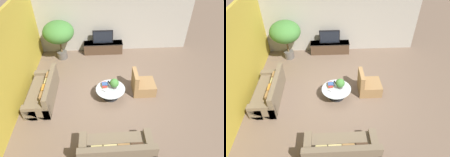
% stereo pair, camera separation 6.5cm
% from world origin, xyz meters
% --- Properties ---
extents(ground_plane, '(24.00, 24.00, 0.00)m').
position_xyz_m(ground_plane, '(0.00, 0.00, 0.00)').
color(ground_plane, brown).
extents(back_wall_stone, '(7.40, 0.12, 3.00)m').
position_xyz_m(back_wall_stone, '(0.00, 3.26, 1.50)').
color(back_wall_stone, '#A39E93').
rests_on(back_wall_stone, ground).
extents(side_wall_left, '(0.12, 7.40, 3.00)m').
position_xyz_m(side_wall_left, '(-3.26, 0.20, 1.50)').
color(side_wall_left, gold).
rests_on(side_wall_left, ground).
extents(media_console, '(1.81, 0.50, 0.52)m').
position_xyz_m(media_console, '(-0.31, 2.94, 0.27)').
color(media_console, '#473323').
rests_on(media_console, ground).
extents(television, '(0.93, 0.13, 0.61)m').
position_xyz_m(television, '(-0.31, 2.94, 0.82)').
color(television, black).
rests_on(television, media_console).
extents(coffee_table, '(1.03, 1.03, 0.38)m').
position_xyz_m(coffee_table, '(-0.15, -0.12, 0.27)').
color(coffee_table, black).
rests_on(coffee_table, ground).
extents(couch_by_wall, '(0.84, 1.98, 0.84)m').
position_xyz_m(couch_by_wall, '(-2.48, -0.06, 0.29)').
color(couch_by_wall, brown).
rests_on(couch_by_wall, ground).
extents(couch_near_entry, '(1.94, 0.84, 0.84)m').
position_xyz_m(couch_near_entry, '(-0.13, -2.43, 0.29)').
color(couch_near_entry, brown).
rests_on(couch_near_entry, ground).
extents(armchair_wicker, '(0.80, 0.76, 0.86)m').
position_xyz_m(armchair_wicker, '(1.02, 0.12, 0.27)').
color(armchair_wicker, olive).
rests_on(armchair_wicker, ground).
extents(potted_palm_tall, '(1.31, 1.31, 1.75)m').
position_xyz_m(potted_palm_tall, '(-2.19, 2.58, 1.24)').
color(potted_palm_tall, '#514C47').
rests_on(potted_palm_tall, ground).
extents(potted_plant_tabletop, '(0.32, 0.32, 0.37)m').
position_xyz_m(potted_plant_tabletop, '(-0.02, -0.07, 0.59)').
color(potted_plant_tabletop, '#514C47').
rests_on(potted_plant_tabletop, coffee_table).
extents(book_stack, '(0.24, 0.31, 0.11)m').
position_xyz_m(book_stack, '(-0.36, 0.04, 0.44)').
color(book_stack, gold).
rests_on(book_stack, coffee_table).
extents(remote_black, '(0.10, 0.16, 0.02)m').
position_xyz_m(remote_black, '(-0.18, 0.23, 0.39)').
color(remote_black, black).
rests_on(remote_black, coffee_table).
extents(remote_silver, '(0.14, 0.14, 0.02)m').
position_xyz_m(remote_silver, '(-0.39, -0.22, 0.39)').
color(remote_silver, gray).
rests_on(remote_silver, coffee_table).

